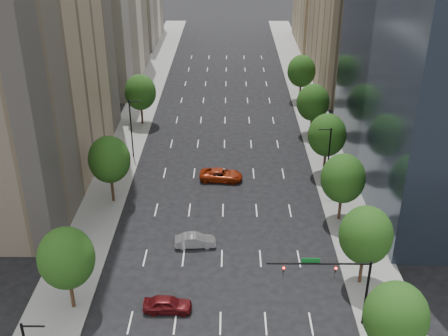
{
  "coord_description": "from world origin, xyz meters",
  "views": [
    {
      "loc": [
        0.74,
        -8.69,
        35.6
      ],
      "look_at": [
        0.17,
        45.82,
        8.0
      ],
      "focal_mm": 44.19,
      "sensor_mm": 36.0,
      "label": 1
    }
  ],
  "objects_px": {
    "traffic_signal": "(340,279)",
    "car_maroon": "(167,304)",
    "car_red_far": "(221,175)",
    "car_silver": "(195,241)"
  },
  "relations": [
    {
      "from": "car_silver",
      "to": "traffic_signal",
      "type": "bearing_deg",
      "value": -136.53
    },
    {
      "from": "car_maroon",
      "to": "traffic_signal",
      "type": "bearing_deg",
      "value": -95.19
    },
    {
      "from": "car_maroon",
      "to": "car_red_far",
      "type": "distance_m",
      "value": 26.7
    },
    {
      "from": "traffic_signal",
      "to": "car_maroon",
      "type": "xyz_separation_m",
      "value": [
        -15.53,
        1.65,
        -4.39
      ]
    },
    {
      "from": "traffic_signal",
      "to": "car_red_far",
      "type": "bearing_deg",
      "value": 111.29
    },
    {
      "from": "traffic_signal",
      "to": "car_maroon",
      "type": "height_order",
      "value": "traffic_signal"
    },
    {
      "from": "car_red_far",
      "to": "car_maroon",
      "type": "bearing_deg",
      "value": 174.4
    },
    {
      "from": "car_red_far",
      "to": "car_silver",
      "type": "bearing_deg",
      "value": 174.86
    },
    {
      "from": "traffic_signal",
      "to": "car_red_far",
      "type": "xyz_separation_m",
      "value": [
        -10.89,
        27.94,
        -4.36
      ]
    },
    {
      "from": "car_maroon",
      "to": "car_silver",
      "type": "distance_m",
      "value": 10.78
    }
  ]
}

